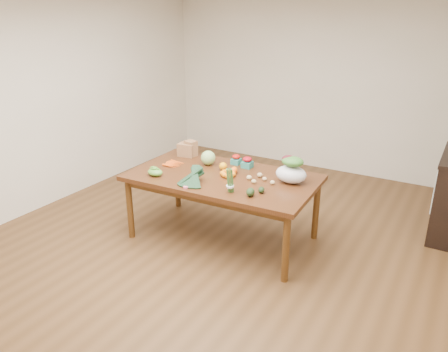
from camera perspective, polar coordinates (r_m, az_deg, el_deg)
The scene contains 24 objects.
floor at distance 4.87m, azimuth -0.83°, elevation -8.96°, with size 6.00×6.00×0.00m, color brown.
room_walls at distance 4.35m, azimuth -0.92°, elevation 6.63°, with size 5.02×6.02×2.70m.
dining_table at distance 4.84m, azimuth -0.16°, elevation -4.10°, with size 2.00×1.11×0.75m, color #452310.
dish_towel at distance 5.35m, azimuth 25.83°, elevation -1.78°, with size 0.02×0.28×0.45m, color white.
paper_bag at distance 5.33m, azimuth -4.88°, elevation 3.62°, with size 0.27×0.22×0.19m, color #A27148, non-canonical shape.
cabbage at distance 5.01m, azimuth -2.08°, elevation 2.39°, with size 0.17×0.17×0.17m, color #AFCD76.
strawberry_basket_a at distance 5.04m, azimuth 1.60°, elevation 2.06°, with size 0.10×0.10×0.09m, color red, non-canonical shape.
strawberry_basket_b at distance 4.93m, azimuth 3.05°, elevation 1.66°, with size 0.11×0.11×0.10m, color #B60C21, non-canonical shape.
orange_a at distance 4.85m, azimuth -0.12°, elevation 1.29°, with size 0.09×0.09×0.09m, color #FFAA0F.
orange_b at distance 4.77m, azimuth 1.36°, elevation 0.83°, with size 0.07×0.07×0.07m, color orange.
orange_c at distance 4.73m, azimuth 1.25°, elevation 0.70°, with size 0.08×0.08×0.08m, color orange.
mandarin_cluster at distance 4.66m, azimuth 0.40°, elevation 0.45°, with size 0.18×0.18×0.09m, color orange, non-canonical shape.
carrots at distance 5.04m, azimuth -6.46°, elevation 1.56°, with size 0.22×0.22×0.03m, color #FC5815, non-canonical shape.
snap_pea_bag at distance 4.74m, azimuth -8.98°, elevation 0.49°, with size 0.17×0.13×0.08m, color #5BAD3A.
kale_bunch at distance 4.43m, azimuth -4.35°, elevation -0.22°, with size 0.32×0.40×0.16m, color black, non-canonical shape.
asparagus_bundle at distance 4.23m, azimuth 0.81°, elevation -0.57°, with size 0.08×0.08×0.25m, color #437A38, non-canonical shape.
potato_a at distance 4.58m, azimuth 3.31°, elevation -0.20°, with size 0.06×0.05×0.05m, color #DBB27E.
potato_b at distance 4.49m, azimuth 3.92°, elevation -0.71°, with size 0.05×0.05×0.04m, color #DBB77E.
potato_c at distance 4.57m, azimuth 5.33°, elevation -0.38°, with size 0.05×0.04×0.04m, color #DEB680.
potato_d at distance 4.66m, azimuth 4.70°, elevation 0.13°, with size 0.06×0.05×0.05m, color tan.
potato_e at distance 4.48m, azimuth 6.35°, elevation -0.85°, with size 0.05×0.05×0.04m, color #DCB17F.
avocado_a at distance 4.19m, azimuth 3.47°, elevation -2.10°, with size 0.08×0.12×0.08m, color black.
avocado_b at distance 4.27m, azimuth 4.90°, elevation -1.82°, with size 0.06×0.09×0.06m, color black.
salad_bag at distance 4.53m, azimuth 8.77°, elevation 0.66°, with size 0.32×0.24×0.25m, color white, non-canonical shape.
Camera 1 is at (2.19, -3.60, 2.43)m, focal length 35.00 mm.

